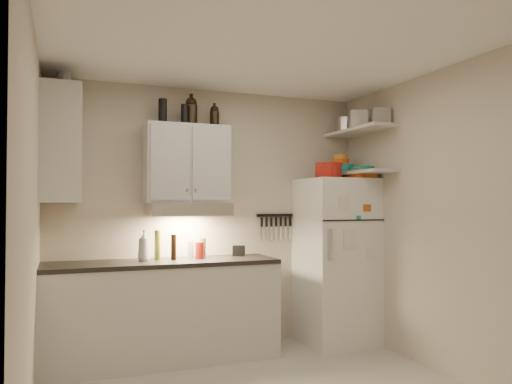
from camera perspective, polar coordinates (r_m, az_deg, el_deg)
name	(u,v)px	position (r m, az deg, el deg)	size (l,w,h in m)	color
ceiling	(269,46)	(3.85, 1.49, 16.32)	(3.20, 3.00, 0.02)	white
back_wall	(211,218)	(5.10, -5.13, -2.94)	(3.20, 0.02, 2.60)	beige
left_wall	(29,226)	(3.39, -24.52, -3.60)	(0.02, 3.00, 2.60)	beige
right_wall	(443,220)	(4.55, 20.56, -3.05)	(0.02, 3.00, 2.60)	beige
base_cabinet	(163,313)	(4.77, -10.61, -13.45)	(2.10, 0.60, 0.88)	silver
countertop	(163,263)	(4.69, -10.59, -7.95)	(2.10, 0.62, 0.04)	black
upper_cabinet	(187,164)	(4.86, -7.94, 3.18)	(0.80, 0.33, 0.75)	silver
side_cabinet	(60,144)	(4.61, -21.44, 5.08)	(0.33, 0.55, 1.00)	silver
range_hood	(188,209)	(4.79, -7.78, -1.96)	(0.76, 0.46, 0.12)	silver
fridge	(336,261)	(5.30, 9.15, -7.74)	(0.70, 0.68, 1.70)	white
shelf_hi	(359,131)	(5.32, 11.71, 6.87)	(0.30, 0.95, 0.03)	silver
shelf_lo	(359,173)	(5.27, 11.74, 2.13)	(0.30, 0.95, 0.03)	silver
knife_strip	(275,215)	(5.31, 2.22, -2.67)	(0.42, 0.02, 0.03)	black
dutch_oven	(328,171)	(5.15, 8.27, 2.42)	(0.27, 0.27, 0.16)	#A01C12
book_stack	(362,174)	(5.22, 11.98, 2.00)	(0.21, 0.27, 0.09)	#B75216
spice_jar	(337,174)	(5.20, 9.28, 2.00)	(0.05, 0.05, 0.09)	silver
stock_pot	(346,126)	(5.68, 10.23, 7.40)	(0.25, 0.25, 0.18)	silver
tin_a	(358,119)	(5.24, 11.59, 8.12)	(0.17, 0.16, 0.17)	#AAAAAD
tin_b	(380,117)	(5.15, 14.03, 8.27)	(0.17, 0.17, 0.17)	#AAAAAD
bowl_teal	(343,169)	(5.47, 9.91, 2.63)	(0.23, 0.23, 0.09)	teal
bowl_orange	(341,162)	(5.44, 9.65, 3.43)	(0.18, 0.18, 0.05)	#E64F15
bowl_yellow	(341,157)	(5.44, 9.65, 3.95)	(0.14, 0.14, 0.05)	gold
plates	(362,169)	(5.34, 12.07, 2.57)	(0.23, 0.23, 0.06)	teal
growler_a	(191,111)	(4.96, -7.42, 9.15)	(0.12, 0.12, 0.29)	black
growler_b	(215,116)	(5.03, -4.77, 8.62)	(0.10, 0.10, 0.23)	black
thermos_a	(185,114)	(4.87, -8.17, 8.77)	(0.07, 0.07, 0.19)	black
thermos_b	(163,111)	(4.86, -10.62, 9.05)	(0.08, 0.08, 0.24)	black
side_jar	(64,81)	(4.83, -21.05, 11.81)	(0.12, 0.12, 0.17)	silver
soap_bottle	(144,244)	(4.68, -12.68, -5.77)	(0.12, 0.12, 0.32)	silver
pepper_mill	(203,248)	(4.89, -6.11, -6.37)	(0.06, 0.06, 0.19)	brown
oil_bottle	(157,245)	(4.74, -11.22, -5.97)	(0.05, 0.05, 0.28)	#565D17
vinegar_bottle	(174,247)	(4.70, -9.40, -6.25)	(0.05, 0.05, 0.24)	black
clear_bottle	(191,249)	(4.82, -7.48, -6.52)	(0.06, 0.06, 0.17)	silver
red_jar	(199,250)	(4.78, -6.48, -6.65)	(0.08, 0.08, 0.16)	#A01C12
caddy	(239,251)	(5.02, -1.98, -6.72)	(0.12, 0.09, 0.10)	black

